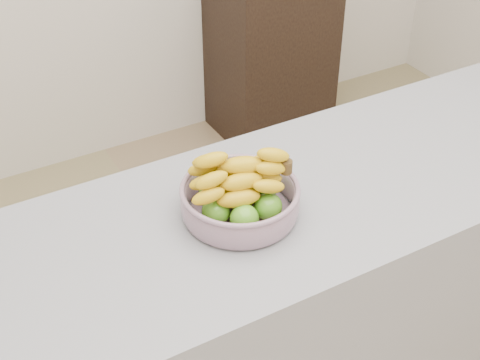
{
  "coord_description": "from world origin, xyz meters",
  "views": [
    {
      "loc": [
        -0.8,
        -0.82,
        1.89
      ],
      "look_at": [
        -0.2,
        0.24,
        1.0
      ],
      "focal_mm": 50.0,
      "sensor_mm": 36.0,
      "label": 1
    }
  ],
  "objects": [
    {
      "name": "fruit_bowl",
      "position": [
        -0.2,
        0.24,
        0.95
      ],
      "size": [
        0.28,
        0.28,
        0.16
      ],
      "rotation": [
        0.0,
        0.0,
        -0.37
      ],
      "color": "#96A4B4",
      "rests_on": "counter"
    },
    {
      "name": "cabinet",
      "position": [
        0.85,
        1.78,
        0.49
      ],
      "size": [
        0.54,
        0.44,
        0.98
      ],
      "primitive_type": "cube",
      "rotation": [
        0.0,
        0.0,
        0.01
      ],
      "color": "black",
      "rests_on": "ground"
    },
    {
      "name": "counter",
      "position": [
        0.0,
        0.24,
        0.45
      ],
      "size": [
        2.0,
        0.6,
        0.9
      ],
      "primitive_type": "cube",
      "color": "gray",
      "rests_on": "ground"
    }
  ]
}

